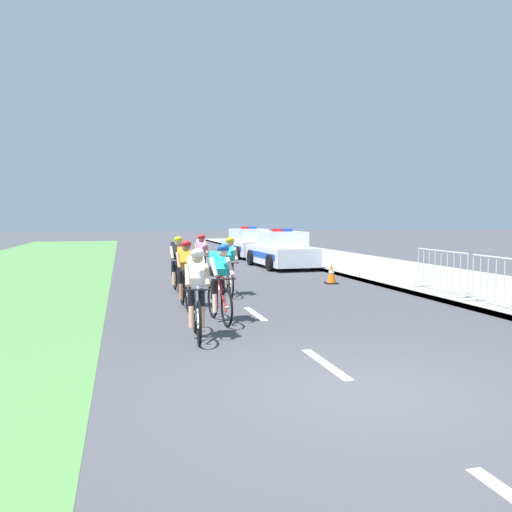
# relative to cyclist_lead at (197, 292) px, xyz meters

# --- Properties ---
(ground_plane) EXTENTS (160.00, 160.00, 0.00)m
(ground_plane) POSITION_rel_cyclist_lead_xyz_m (1.52, -3.15, -0.79)
(ground_plane) COLOR #424247
(sidewalk_slab) EXTENTS (4.97, 60.00, 0.12)m
(sidewalk_slab) POSITION_rel_cyclist_lead_xyz_m (8.68, 10.85, -0.73)
(sidewalk_slab) COLOR #A3A099
(sidewalk_slab) RESTS_ON ground
(kerb_edge) EXTENTS (0.16, 60.00, 0.13)m
(kerb_edge) POSITION_rel_cyclist_lead_xyz_m (6.27, 10.85, -0.72)
(kerb_edge) COLOR #9E9E99
(kerb_edge) RESTS_ON ground
(grass_verge) EXTENTS (7.00, 60.00, 0.01)m
(grass_verge) POSITION_rel_cyclist_lead_xyz_m (-5.04, 10.85, -0.78)
(grass_verge) COLOR #4C7F42
(grass_verge) RESTS_ON ground
(lane_markings_centre) EXTENTS (0.14, 21.60, 0.01)m
(lane_markings_centre) POSITION_rel_cyclist_lead_xyz_m (1.52, 4.07, -0.78)
(lane_markings_centre) COLOR white
(lane_markings_centre) RESTS_ON ground
(cyclist_lead) EXTENTS (0.44, 1.72, 1.56)m
(cyclist_lead) POSITION_rel_cyclist_lead_xyz_m (0.00, 0.00, 0.00)
(cyclist_lead) COLOR black
(cyclist_lead) RESTS_ON ground
(cyclist_second) EXTENTS (0.45, 1.72, 1.56)m
(cyclist_second) POSITION_rel_cyclist_lead_xyz_m (0.63, 1.33, 0.00)
(cyclist_second) COLOR black
(cyclist_second) RESTS_ON ground
(cyclist_third) EXTENTS (0.42, 1.72, 1.56)m
(cyclist_third) POSITION_rel_cyclist_lead_xyz_m (0.17, 3.14, 0.00)
(cyclist_third) COLOR black
(cyclist_third) RESTS_ON ground
(cyclist_fourth) EXTENTS (0.44, 1.72, 1.56)m
(cyclist_fourth) POSITION_rel_cyclist_lead_xyz_m (1.51, 4.86, 0.00)
(cyclist_fourth) COLOR black
(cyclist_fourth) RESTS_ON ground
(cyclist_fifth) EXTENTS (0.42, 1.72, 1.56)m
(cyclist_fifth) POSITION_rel_cyclist_lead_xyz_m (0.26, 5.80, 0.00)
(cyclist_fifth) COLOR black
(cyclist_fifth) RESTS_ON ground
(cyclist_sixth) EXTENTS (0.45, 1.72, 1.56)m
(cyclist_sixth) POSITION_rel_cyclist_lead_xyz_m (1.16, 7.42, 0.00)
(cyclist_sixth) COLOR black
(cyclist_sixth) RESTS_ON ground
(police_car_nearest) EXTENTS (2.12, 4.46, 1.59)m
(police_car_nearest) POSITION_rel_cyclist_lead_xyz_m (5.14, 12.16, -0.11)
(police_car_nearest) COLOR silver
(police_car_nearest) RESTS_ON ground
(police_car_second) EXTENTS (2.17, 4.49, 1.59)m
(police_car_second) POSITION_rel_cyclist_lead_xyz_m (5.14, 18.03, -0.11)
(police_car_second) COLOR silver
(police_car_second) RESTS_ON ground
(crowd_barrier_front) EXTENTS (0.66, 2.32, 1.07)m
(crowd_barrier_front) POSITION_rel_cyclist_lead_xyz_m (6.59, 0.78, -0.14)
(crowd_barrier_front) COLOR #B7BABF
(crowd_barrier_front) RESTS_ON sidewalk_slab
(crowd_barrier_middle) EXTENTS (0.57, 2.32, 1.07)m
(crowd_barrier_middle) POSITION_rel_cyclist_lead_xyz_m (6.78, 3.37, -0.14)
(crowd_barrier_middle) COLOR #B7BABF
(crowd_barrier_middle) RESTS_ON sidewalk_slab
(traffic_cone_near) EXTENTS (0.36, 0.36, 0.64)m
(traffic_cone_near) POSITION_rel_cyclist_lead_xyz_m (5.06, 6.54, -0.48)
(traffic_cone_near) COLOR black
(traffic_cone_near) RESTS_ON ground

